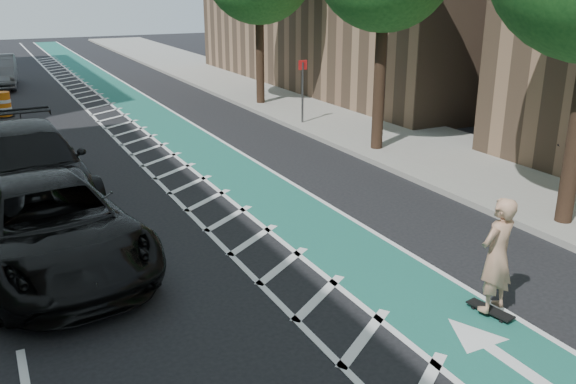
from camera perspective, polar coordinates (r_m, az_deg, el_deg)
ground at (r=10.04m, az=-4.72°, el=-11.69°), size 120.00×120.00×0.00m
bike_lane at (r=19.74m, az=-7.74°, el=3.71°), size 2.00×90.00×0.01m
buffer_strip at (r=19.33m, az=-11.94°, el=3.14°), size 1.40×90.00×0.01m
sidewalk_right at (r=22.62m, az=8.03°, el=5.80°), size 5.00×90.00×0.15m
curb_right at (r=21.34m, az=2.59°, el=5.20°), size 0.12×90.00×0.16m
sign_post at (r=23.07m, az=1.37°, el=9.46°), size 0.35×0.08×2.47m
skateboard at (r=10.58m, az=18.39°, el=-10.43°), size 0.36×0.82×0.11m
skateboarder at (r=10.16m, az=18.95°, el=-5.61°), size 0.77×0.57×1.91m
suv_near at (r=12.24m, az=-21.53°, el=-2.91°), size 3.53×6.29×1.66m
suv_far at (r=16.12m, az=-23.18°, el=2.28°), size 2.89×6.47×1.84m
pedestrian at (r=18.19m, az=24.74°, el=4.42°), size 0.88×1.04×1.91m
barrel_b at (r=19.09m, az=-24.41°, el=2.81°), size 0.59×0.59×0.80m
barrel_c at (r=27.45m, az=-25.08°, el=7.37°), size 0.74×0.74×1.01m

